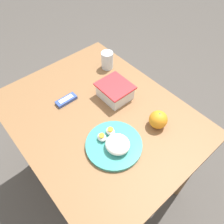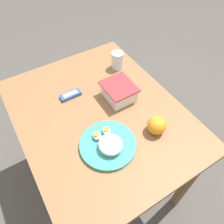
% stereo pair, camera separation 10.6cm
% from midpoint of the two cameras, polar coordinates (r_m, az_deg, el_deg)
% --- Properties ---
extents(ground_plane, '(10.00, 10.00, 0.00)m').
position_cam_midpoint_polar(ground_plane, '(1.76, -0.44, -16.20)').
color(ground_plane, '#4C4742').
extents(table, '(0.99, 0.78, 0.77)m').
position_cam_midpoint_polar(table, '(1.19, -0.62, -3.98)').
color(table, brown).
rests_on(table, ground_plane).
extents(food_container, '(0.17, 0.15, 0.08)m').
position_cam_midpoint_polar(food_container, '(1.14, 4.46, 4.99)').
color(food_container, white).
rests_on(food_container, table).
extents(orange_fruit, '(0.09, 0.09, 0.09)m').
position_cam_midpoint_polar(orange_fruit, '(1.03, 14.51, -3.59)').
color(orange_fruit, orange).
rests_on(orange_fruit, table).
extents(rice_plate, '(0.25, 0.25, 0.07)m').
position_cam_midpoint_polar(rice_plate, '(0.97, 2.19, -8.54)').
color(rice_plate, teal).
rests_on(rice_plate, table).
extents(candy_bar, '(0.04, 0.11, 0.02)m').
position_cam_midpoint_polar(candy_bar, '(1.17, -8.24, 4.27)').
color(candy_bar, '#334C9E').
rests_on(candy_bar, table).
extents(drinking_glass, '(0.07, 0.07, 0.10)m').
position_cam_midpoint_polar(drinking_glass, '(1.32, 3.78, 13.23)').
color(drinking_glass, silver).
rests_on(drinking_glass, table).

